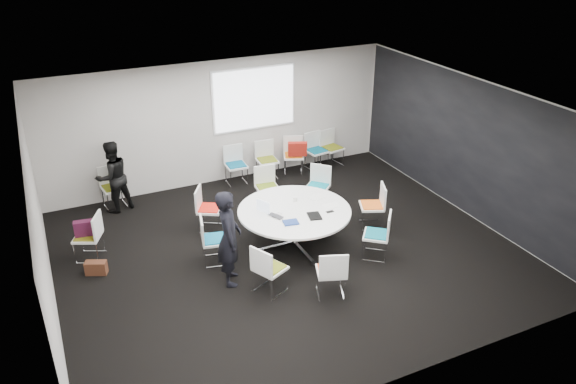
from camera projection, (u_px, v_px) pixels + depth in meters
name	position (u px, v px, depth m)	size (l,w,h in m)	color
room_shell	(292.00, 182.00, 9.75)	(8.08, 7.08, 2.88)	black
conference_table	(294.00, 220.00, 10.34)	(2.08, 2.08, 0.73)	silver
projection_screen	(254.00, 99.00, 12.63)	(1.90, 0.03, 1.35)	white
chair_ring_a	(372.00, 214.00, 11.07)	(0.59, 0.60, 0.88)	silver
chair_ring_b	(317.00, 194.00, 11.83)	(0.64, 0.64, 0.88)	silver
chair_ring_c	(268.00, 195.00, 11.80)	(0.51, 0.49, 0.88)	silver
chair_ring_d	(210.00, 217.00, 10.96)	(0.62, 0.62, 0.88)	silver
chair_ring_e	(215.00, 248.00, 9.92)	(0.54, 0.55, 0.88)	silver
chair_ring_f	(270.00, 277.00, 9.12)	(0.60, 0.61, 0.88)	silver
chair_ring_g	(331.00, 281.00, 9.03)	(0.59, 0.58, 0.88)	silver
chair_ring_h	(376.00, 243.00, 10.07)	(0.64, 0.64, 0.88)	silver
chair_back_a	(236.00, 172.00, 12.86)	(0.48, 0.47, 0.88)	silver
chair_back_b	(267.00, 167.00, 13.12)	(0.49, 0.48, 0.88)	silver
chair_back_c	(293.00, 162.00, 13.37)	(0.60, 0.59, 0.88)	silver
chair_back_d	(316.00, 157.00, 13.64)	(0.53, 0.52, 0.88)	silver
chair_back_e	(332.00, 155.00, 13.81)	(0.54, 0.53, 0.88)	silver
chair_spare_left	(90.00, 245.00, 10.02)	(0.60, 0.61, 0.88)	silver
chair_person_back	(114.00, 195.00, 11.82)	(0.51, 0.50, 0.88)	silver
person_main	(229.00, 238.00, 9.14)	(0.61, 0.40, 1.68)	black
person_back	(113.00, 177.00, 11.47)	(0.74, 0.58, 1.53)	black
laptop	(277.00, 215.00, 10.03)	(0.29, 0.19, 0.02)	#333338
laptop_lid	(263.00, 206.00, 10.09)	(0.30, 0.02, 0.22)	silver
notebook_black	(314.00, 216.00, 10.02)	(0.22, 0.30, 0.02)	black
tablet_folio	(291.00, 222.00, 9.80)	(0.26, 0.20, 0.03)	navy
papers_right	(317.00, 197.00, 10.71)	(0.30, 0.21, 0.00)	silver
papers_front	(331.00, 206.00, 10.39)	(0.30, 0.21, 0.00)	white
cup	(295.00, 199.00, 10.53)	(0.08, 0.08, 0.09)	white
phone	(330.00, 212.00, 10.17)	(0.14, 0.07, 0.01)	black
maroon_bag	(86.00, 228.00, 9.87)	(0.40, 0.14, 0.28)	#3F1128
brown_bag	(96.00, 268.00, 9.64)	(0.36, 0.16, 0.24)	#492717
red_jacket	(297.00, 149.00, 13.00)	(0.44, 0.10, 0.35)	#A41D14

